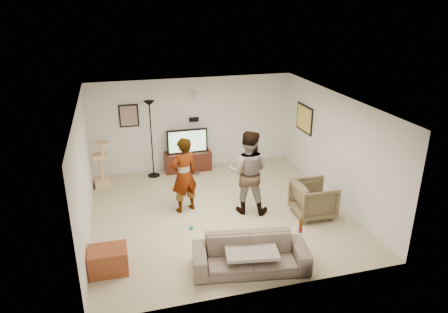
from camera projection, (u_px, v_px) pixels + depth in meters
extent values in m
cube|color=tan|center=(219.00, 212.00, 9.22)|extent=(5.50, 5.50, 0.02)
cube|color=silver|center=(219.00, 101.00, 8.31)|extent=(5.50, 5.50, 0.02)
cube|color=white|center=(193.00, 124.00, 11.24)|extent=(5.50, 0.04, 2.50)
cube|color=white|center=(265.00, 224.00, 6.29)|extent=(5.50, 0.04, 2.50)
cube|color=white|center=(84.00, 173.00, 8.09)|extent=(0.04, 5.50, 2.50)
cube|color=white|center=(335.00, 148.00, 9.44)|extent=(0.04, 5.50, 2.50)
cylinder|color=white|center=(193.00, 93.00, 10.90)|extent=(0.26, 0.04, 0.26)
cube|color=black|center=(194.00, 120.00, 11.14)|extent=(0.25, 0.10, 0.10)
cube|color=gray|center=(129.00, 116.00, 10.67)|extent=(0.42, 0.03, 0.52)
cube|color=#D4BE4F|center=(304.00, 119.00, 10.78)|extent=(0.03, 0.78, 0.62)
cube|color=#35150E|center=(188.00, 161.00, 11.32)|extent=(1.26, 0.45, 0.52)
cube|color=#BABABC|center=(191.00, 174.00, 11.05)|extent=(0.40, 0.30, 0.07)
cube|color=black|center=(187.00, 141.00, 11.10)|extent=(1.10, 0.08, 0.65)
cube|color=#1CE270|center=(188.00, 142.00, 11.06)|extent=(1.01, 0.01, 0.57)
cylinder|color=black|center=(152.00, 140.00, 10.68)|extent=(0.32, 0.32, 2.04)
cube|color=tan|center=(101.00, 164.00, 10.23)|extent=(0.42, 0.42, 1.19)
imported|color=#A5A8BA|center=(184.00, 175.00, 8.97)|extent=(0.72, 0.59, 1.71)
imported|color=#3D648E|center=(248.00, 172.00, 8.91)|extent=(1.12, 1.02, 1.88)
imported|color=#6A5C53|center=(250.00, 254.00, 7.18)|extent=(2.11, 1.11, 0.59)
cube|color=#AF9F95|center=(251.00, 249.00, 7.15)|extent=(1.00, 0.84, 0.06)
cylinder|color=#5C2C0C|center=(301.00, 226.00, 7.26)|extent=(0.06, 0.06, 0.25)
imported|color=brown|center=(313.00, 199.00, 8.93)|extent=(0.86, 0.84, 0.77)
cube|color=brown|center=(108.00, 260.00, 7.14)|extent=(0.67, 0.51, 0.44)
sphere|color=teal|center=(191.00, 227.00, 8.50)|extent=(0.08, 0.08, 0.08)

